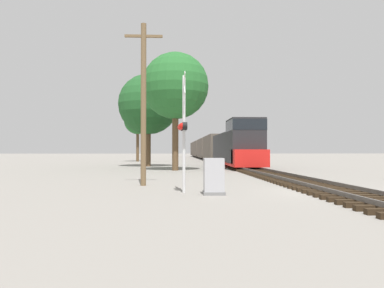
% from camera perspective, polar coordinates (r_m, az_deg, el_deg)
% --- Properties ---
extents(ground_plane, '(400.00, 400.00, 0.00)m').
position_cam_1_polar(ground_plane, '(15.90, 20.52, -6.93)').
color(ground_plane, gray).
extents(rail_track_bed, '(2.60, 160.00, 0.31)m').
position_cam_1_polar(rail_track_bed, '(15.88, 20.52, -6.44)').
color(rail_track_bed, black).
rests_on(rail_track_bed, ground).
extents(freight_train, '(2.92, 84.45, 4.44)m').
position_cam_1_polar(freight_train, '(71.90, 2.29, -0.71)').
color(freight_train, '#232326').
rests_on(freight_train, ground).
extents(crossing_signal_near, '(0.38, 1.01, 4.71)m').
position_cam_1_polar(crossing_signal_near, '(14.71, -1.35, 2.53)').
color(crossing_signal_near, silver).
rests_on(crossing_signal_near, ground).
extents(relay_cabinet, '(0.81, 0.70, 1.37)m').
position_cam_1_polar(relay_cabinet, '(14.14, 3.34, -4.99)').
color(relay_cabinet, slate).
rests_on(relay_cabinet, ground).
extents(utility_pole, '(1.80, 0.26, 7.71)m').
position_cam_1_polar(utility_pole, '(18.00, -7.40, 6.51)').
color(utility_pole, brown).
rests_on(utility_pole, ground).
extents(tree_far_right, '(5.59, 5.59, 9.89)m').
position_cam_1_polar(tree_far_right, '(31.71, -2.56, 8.78)').
color(tree_far_right, brown).
rests_on(tree_far_right, ground).
extents(tree_mid_background, '(6.35, 6.35, 9.72)m').
position_cam_1_polar(tree_mid_background, '(39.77, -6.64, 6.02)').
color(tree_mid_background, brown).
rests_on(tree_mid_background, ground).
extents(tree_deep_background, '(4.19, 4.19, 8.36)m').
position_cam_1_polar(tree_deep_background, '(57.90, -8.28, 3.51)').
color(tree_deep_background, brown).
rests_on(tree_deep_background, ground).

